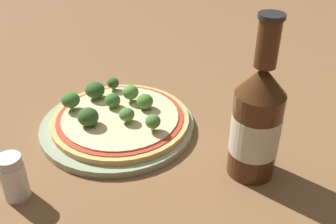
% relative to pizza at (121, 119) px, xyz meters
% --- Properties ---
extents(ground_plane, '(3.00, 3.00, 0.00)m').
position_rel_pizza_xyz_m(ground_plane, '(0.01, 0.02, -0.02)').
color(ground_plane, brown).
extents(plate, '(0.26, 0.26, 0.01)m').
position_rel_pizza_xyz_m(plate, '(-0.00, -0.00, -0.01)').
color(plate, '#93A384').
rests_on(plate, ground_plane).
extents(pizza, '(0.23, 0.23, 0.01)m').
position_rel_pizza_xyz_m(pizza, '(0.00, 0.00, 0.00)').
color(pizza, tan).
rests_on(pizza, plate).
extents(broccoli_floret_0, '(0.03, 0.03, 0.03)m').
position_rel_pizza_xyz_m(broccoli_floret_0, '(0.02, -0.01, 0.02)').
color(broccoli_floret_0, '#89A866').
rests_on(broccoli_floret_0, pizza).
extents(broccoli_floret_1, '(0.03, 0.03, 0.03)m').
position_rel_pizza_xyz_m(broccoli_floret_1, '(-0.02, -0.05, 0.02)').
color(broccoli_floret_1, '#89A866').
rests_on(broccoli_floret_1, pizza).
extents(broccoli_floret_2, '(0.03, 0.03, 0.03)m').
position_rel_pizza_xyz_m(broccoli_floret_2, '(0.02, 0.04, 0.02)').
color(broccoli_floret_2, '#89A866').
rests_on(broccoli_floret_2, pizza).
extents(broccoli_floret_3, '(0.03, 0.03, 0.03)m').
position_rel_pizza_xyz_m(broccoli_floret_3, '(-0.02, 0.05, 0.03)').
color(broccoli_floret_3, '#89A866').
rests_on(broccoli_floret_3, pizza).
extents(broccoli_floret_4, '(0.02, 0.02, 0.03)m').
position_rel_pizza_xyz_m(broccoli_floret_4, '(0.07, 0.00, 0.02)').
color(broccoli_floret_4, '#89A866').
rests_on(broccoli_floret_4, pizza).
extents(broccoli_floret_5, '(0.04, 0.04, 0.03)m').
position_rel_pizza_xyz_m(broccoli_floret_5, '(-0.08, 0.01, 0.02)').
color(broccoli_floret_5, '#89A866').
rests_on(broccoli_floret_5, pizza).
extents(broccoli_floret_6, '(0.03, 0.03, 0.03)m').
position_rel_pizza_xyz_m(broccoli_floret_6, '(-0.03, 0.01, 0.02)').
color(broccoli_floret_6, '#89A866').
rests_on(broccoli_floret_6, pizza).
extents(broccoli_floret_7, '(0.03, 0.03, 0.03)m').
position_rel_pizza_xyz_m(broccoli_floret_7, '(-0.08, -0.04, 0.03)').
color(broccoli_floret_7, '#89A866').
rests_on(broccoli_floret_7, pizza).
extents(broccoli_floret_8, '(0.02, 0.02, 0.03)m').
position_rel_pizza_xyz_m(broccoli_floret_8, '(-0.07, 0.05, 0.02)').
color(broccoli_floret_8, '#89A866').
rests_on(broccoli_floret_8, pizza).
extents(beer_bottle, '(0.07, 0.07, 0.24)m').
position_rel_pizza_xyz_m(beer_bottle, '(0.23, 0.05, 0.07)').
color(beer_bottle, '#472814').
rests_on(beer_bottle, ground_plane).
extents(pepper_shaker, '(0.03, 0.03, 0.07)m').
position_rel_pizza_xyz_m(pepper_shaker, '(0.01, -0.21, 0.01)').
color(pepper_shaker, silver).
rests_on(pepper_shaker, ground_plane).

